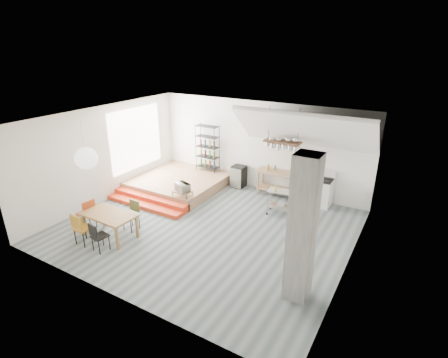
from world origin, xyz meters
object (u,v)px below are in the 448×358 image
Objects in this scene: mini_fridge at (239,176)px; rolling_cart at (281,199)px; dining_table at (109,216)px; stove at (322,192)px.

rolling_cart is at bearing -31.02° from mini_fridge.
rolling_cart is (3.57, 3.67, -0.11)m from dining_table.
stove is 0.78× the size of dining_table.
dining_table is 1.74× the size of rolling_cart.
stove is 1.45× the size of mini_fridge.
mini_fridge is (1.37, 5.00, -0.23)m from dining_table.
dining_table is 1.86× the size of mini_fridge.
rolling_cart is (-0.93, -1.28, 0.04)m from stove.
rolling_cart is at bearing -125.93° from stove.
dining_table is 5.19m from mini_fridge.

